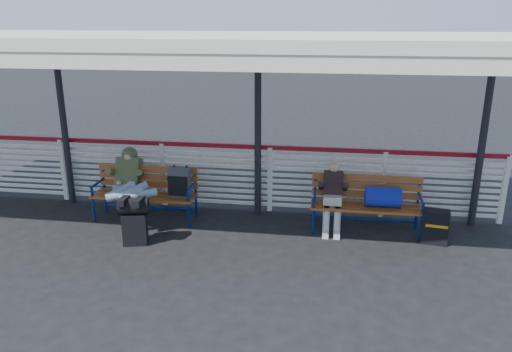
% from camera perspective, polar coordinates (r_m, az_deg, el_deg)
% --- Properties ---
extents(ground, '(60.00, 60.00, 0.00)m').
position_cam_1_polar(ground, '(8.03, -14.63, -7.98)').
color(ground, black).
rests_on(ground, ground).
extents(fence, '(12.08, 0.08, 1.24)m').
position_cam_1_polar(fence, '(9.44, -10.53, 0.52)').
color(fence, silver).
rests_on(fence, ground).
extents(canopy, '(12.60, 3.60, 3.16)m').
position_cam_1_polar(canopy, '(8.08, -13.91, 14.65)').
color(canopy, silver).
rests_on(canopy, ground).
extents(luggage_stack, '(0.51, 0.35, 0.76)m').
position_cam_1_polar(luggage_stack, '(7.98, -13.74, -4.81)').
color(luggage_stack, black).
rests_on(luggage_stack, ground).
extents(bench_left, '(1.80, 0.56, 0.97)m').
position_cam_1_polar(bench_left, '(8.79, -11.10, -1.14)').
color(bench_left, '#9D4D1E').
rests_on(bench_left, ground).
extents(bench_right, '(1.80, 0.56, 0.92)m').
position_cam_1_polar(bench_right, '(8.35, 13.35, -2.47)').
color(bench_right, '#9D4D1E').
rests_on(bench_right, ground).
extents(traveler_man, '(0.94, 1.64, 0.77)m').
position_cam_1_polar(traveler_man, '(8.61, -14.31, -1.29)').
color(traveler_man, '#7C89A8').
rests_on(traveler_man, ground).
extents(companion_person, '(0.32, 0.66, 1.15)m').
position_cam_1_polar(companion_person, '(8.31, 8.76, -2.25)').
color(companion_person, beige).
rests_on(companion_person, ground).
extents(suitcase_side, '(0.43, 0.30, 0.55)m').
position_cam_1_polar(suitcase_side, '(8.32, 19.77, -5.47)').
color(suitcase_side, black).
rests_on(suitcase_side, ground).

